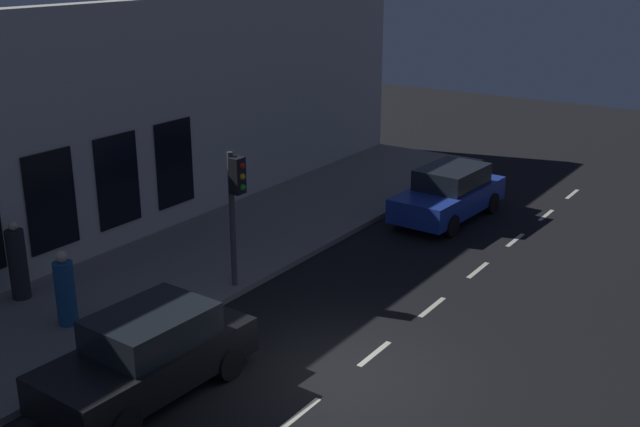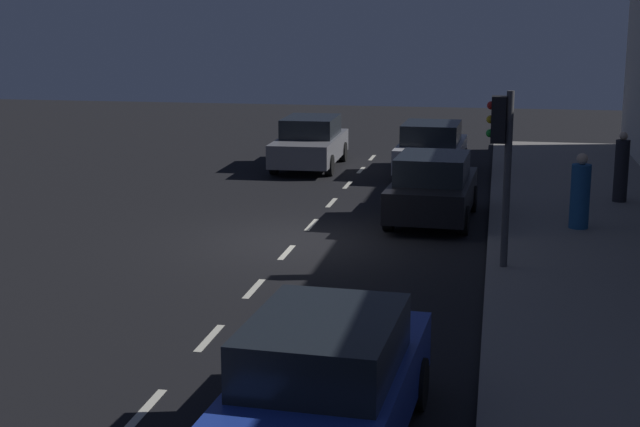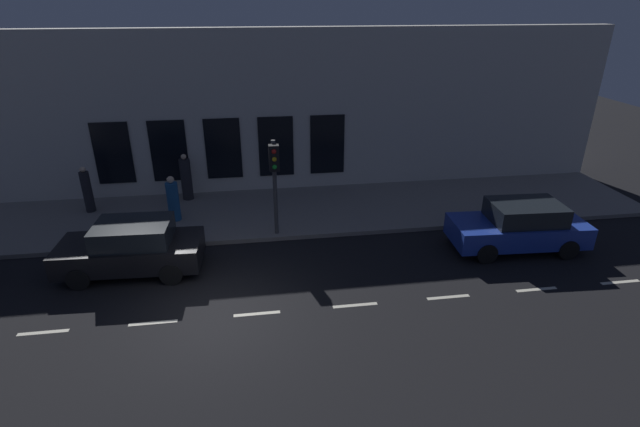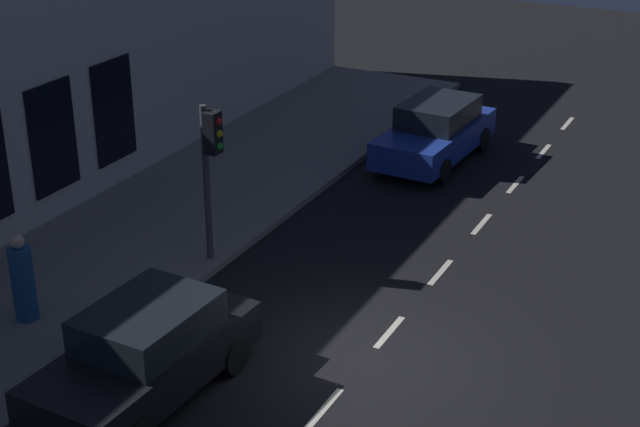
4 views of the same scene
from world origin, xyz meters
The scene contains 10 objects.
ground_plane centered at (0.00, 0.00, 0.00)m, with size 60.00×60.00×0.00m, color black.
sidewalk centered at (6.25, 0.00, 0.07)m, with size 4.50×32.00×0.15m.
building_facade centered at (8.80, 0.00, 3.24)m, with size 0.65×32.00×6.49m.
lane_centre_line centered at (0.00, -1.00, 0.00)m, with size 0.12×27.20×0.01m.
traffic_light centered at (4.19, -1.80, 2.41)m, with size 0.48×0.32×3.25m.
parked_car_0 centered at (2.69, 2.54, 0.79)m, with size 2.00×4.15×1.58m.
parked_car_3 centered at (2.38, -9.46, 0.79)m, with size 2.01×4.32×1.58m.
pedestrian_0 centered at (5.94, 1.75, 0.90)m, with size 0.57×0.57×1.66m.
pedestrian_1 centered at (7.89, 1.49, 1.00)m, with size 0.49×0.49×1.84m.
pedestrian_2 centered at (7.18, 4.99, 0.96)m, with size 0.42×0.42×1.75m.
Camera 3 is at (-10.36, -1.12, 7.48)m, focal length 26.91 mm.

